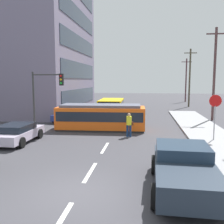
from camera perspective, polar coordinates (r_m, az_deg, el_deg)
The scene contains 18 objects.
ground_plane at distance 18.91m, azimuth 0.32°, elevation -4.88°, with size 120.00×120.00×0.00m, color #3D3C42.
lane_stripe_0 at distance 7.82m, azimuth -11.72°, elevation -23.20°, with size 0.16×2.40×0.01m, color silver.
lane_stripe_1 at distance 11.31m, azimuth -4.88°, elevation -13.23°, with size 0.16×2.40×0.01m, color silver.
lane_stripe_2 at distance 15.06m, azimuth -1.60°, elevation -8.00°, with size 0.16×2.40×0.01m, color silver.
lane_stripe_3 at distance 26.21m, azimuth 2.36°, elevation -1.50°, with size 0.16×2.40×0.01m, color silver.
lane_stripe_4 at distance 32.14m, azimuth 3.32°, elevation 0.09°, with size 0.16×2.40×0.01m, color silver.
corner_building at distance 35.35m, azimuth -19.35°, elevation 15.96°, with size 14.77×17.46×19.20m.
streetcar_tram at distance 20.33m, azimuth -2.47°, elevation -1.04°, with size 7.00×2.81×2.03m.
city_bus at distance 29.04m, azimuth -0.15°, elevation 1.34°, with size 2.65×5.30×1.76m.
pedestrian_crossing at distance 17.74m, azimuth 3.84°, elevation -2.59°, with size 0.49×0.36×1.67m.
pickup_truck_parked at distance 9.67m, azimuth 15.71°, elevation -12.07°, with size 2.39×5.06×1.55m.
parked_sedan_mid at distance 17.28m, azimuth -20.44°, elevation -4.37°, with size 2.09×4.22×1.19m.
parked_sedan_far at distance 25.14m, azimuth -9.83°, elevation -0.55°, with size 2.18×4.34×1.19m.
stop_sign at distance 17.42m, azimuth 22.06°, elevation 0.87°, with size 0.76×0.07×2.88m.
traffic_light_mast at distance 19.01m, azimuth -14.58°, elevation 4.59°, with size 2.34×0.33×4.53m.
utility_pole_mid at distance 26.82m, azimuth 21.93°, elevation 8.13°, with size 1.80×0.24×8.92m.
utility_pole_far at distance 39.50m, azimuth 16.98°, elevation 7.52°, with size 1.80×0.24×8.47m.
utility_pole_distant at distance 48.64m, azimuth 16.22°, elevation 7.02°, with size 1.80×0.24×7.82m.
Camera 1 is at (2.31, -8.35, 3.93)m, focal length 40.89 mm.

